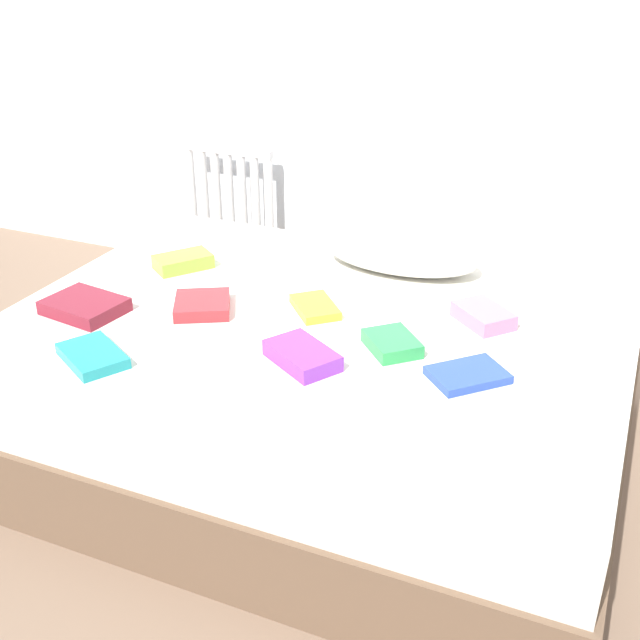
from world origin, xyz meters
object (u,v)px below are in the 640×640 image
textbook_lime (183,262)px  textbook_yellow (315,307)px  bed (314,388)px  textbook_green (392,343)px  pillow (401,254)px  textbook_teal (93,356)px  textbook_purple (302,356)px  textbook_pink (483,316)px  radiator (230,205)px  textbook_blue (468,375)px  textbook_red (202,305)px  textbook_maroon (85,306)px

textbook_lime → textbook_yellow: bearing=-66.8°
bed → textbook_green: (0.29, -0.08, 0.27)m
pillow → textbook_teal: size_ratio=2.63×
textbook_purple → textbook_pink: textbook_pink is taller
textbook_purple → textbook_yellow: (-0.10, 0.33, -0.01)m
textbook_pink → radiator: bearing=-172.6°
textbook_purple → textbook_teal: textbook_purple is taller
pillow → textbook_green: 0.63m
textbook_blue → textbook_purple: (-0.47, -0.10, 0.01)m
bed → pillow: (0.12, 0.52, 0.31)m
textbook_blue → textbook_red: bearing=129.8°
pillow → bed: bearing=-103.3°
bed → textbook_red: (-0.37, -0.08, 0.27)m
radiator → textbook_yellow: 1.49m
pillow → textbook_maroon: (-0.84, -0.76, -0.04)m
textbook_lime → textbook_yellow: (0.60, -0.14, -0.01)m
textbook_blue → textbook_pink: bearing=51.1°
textbook_red → textbook_yellow: textbook_red is taller
bed → textbook_purple: (0.08, -0.26, 0.28)m
textbook_teal → bed: bearing=75.2°
textbook_maroon → textbook_pink: size_ratio=1.31×
textbook_lime → textbook_green: bearing=-71.3°
pillow → textbook_lime: 0.81m
textbook_purple → textbook_lime: size_ratio=1.10×
pillow → textbook_green: pillow is taller
textbook_purple → textbook_maroon: bearing=-149.9°
textbook_blue → textbook_lime: 1.22m
textbook_blue → textbook_yellow: bearing=113.2°
textbook_blue → textbook_green: 0.26m
bed → textbook_pink: (0.50, 0.20, 0.28)m
textbook_lime → textbook_green: 0.96m
textbook_blue → textbook_maroon: (-1.26, -0.08, 0.01)m
pillow → textbook_teal: (-0.61, -1.01, -0.05)m
radiator → textbook_lime: size_ratio=2.93×
textbook_purple → textbook_green: bearing=71.8°
textbook_lime → textbook_teal: textbook_lime is taller
textbook_lime → textbook_pink: 1.13m
textbook_red → textbook_green: bearing=-28.8°
textbook_red → textbook_maroon: 0.39m
textbook_blue → textbook_lime: bearing=117.5°
textbook_green → textbook_teal: textbook_green is taller
textbook_blue → textbook_maroon: size_ratio=0.84×
textbook_blue → textbook_red: (-0.91, 0.08, 0.01)m
pillow → textbook_blue: 0.80m
textbook_maroon → bed: bearing=26.8°
textbook_lime → textbook_purple: bearing=-87.6°
radiator → textbook_lime: 1.06m
textbook_purple → textbook_maroon: (-0.80, 0.02, -0.00)m
pillow → textbook_green: size_ratio=3.41×
textbook_red → textbook_maroon: size_ratio=0.75×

